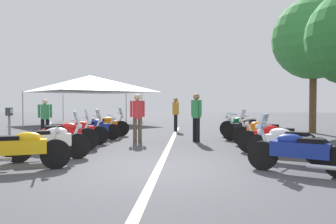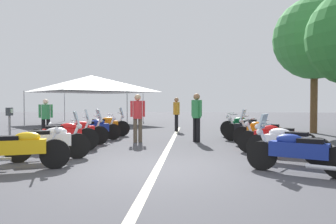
# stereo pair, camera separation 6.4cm
# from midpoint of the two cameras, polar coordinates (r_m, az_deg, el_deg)

# --- Properties ---
(ground_plane) EXTENTS (80.00, 80.00, 0.00)m
(ground_plane) POSITION_cam_midpoint_polar(r_m,az_deg,el_deg) (7.19, -1.64, -9.83)
(ground_plane) COLOR #424247
(lane_centre_stripe) EXTENTS (16.02, 0.16, 0.01)m
(lane_centre_stripe) POSITION_cam_midpoint_polar(r_m,az_deg,el_deg) (10.73, 0.33, -5.99)
(lane_centre_stripe) COLOR beige
(lane_centre_stripe) RESTS_ON ground_plane
(motorcycle_left_row_0) EXTENTS (0.98, 2.00, 1.00)m
(motorcycle_left_row_0) POSITION_cam_midpoint_polar(r_m,az_deg,el_deg) (7.62, -24.11, -5.84)
(motorcycle_left_row_0) COLOR black
(motorcycle_left_row_0) RESTS_ON ground_plane
(motorcycle_left_row_1) EXTENTS (1.09, 1.85, 1.21)m
(motorcycle_left_row_1) POSITION_cam_midpoint_polar(r_m,az_deg,el_deg) (8.66, -19.54, -4.82)
(motorcycle_left_row_1) COLOR black
(motorcycle_left_row_1) RESTS_ON ground_plane
(motorcycle_left_row_2) EXTENTS (1.03, 1.98, 1.23)m
(motorcycle_left_row_2) POSITION_cam_midpoint_polar(r_m,az_deg,el_deg) (10.12, -17.46, -3.83)
(motorcycle_left_row_2) COLOR black
(motorcycle_left_row_2) RESTS_ON ground_plane
(motorcycle_left_row_3) EXTENTS (1.23, 1.94, 1.21)m
(motorcycle_left_row_3) POSITION_cam_midpoint_polar(r_m,az_deg,el_deg) (11.27, -15.29, -3.31)
(motorcycle_left_row_3) COLOR black
(motorcycle_left_row_3) RESTS_ON ground_plane
(motorcycle_left_row_4) EXTENTS (1.24, 1.92, 0.99)m
(motorcycle_left_row_4) POSITION_cam_midpoint_polar(r_m,az_deg,el_deg) (12.55, -12.64, -2.85)
(motorcycle_left_row_4) COLOR black
(motorcycle_left_row_4) RESTS_ON ground_plane
(motorcycle_left_row_5) EXTENTS (1.06, 2.02, 1.22)m
(motorcycle_left_row_5) POSITION_cam_midpoint_polar(r_m,az_deg,el_deg) (13.89, -10.76, -2.31)
(motorcycle_left_row_5) COLOR black
(motorcycle_left_row_5) RESTS_ON ground_plane
(motorcycle_right_row_0) EXTENTS (1.15, 1.90, 1.20)m
(motorcycle_right_row_0) POSITION_cam_midpoint_polar(r_m,az_deg,el_deg) (7.12, 21.63, -6.31)
(motorcycle_right_row_0) COLOR black
(motorcycle_right_row_0) RESTS_ON ground_plane
(motorcycle_right_row_1) EXTENTS (1.19, 1.77, 1.00)m
(motorcycle_right_row_1) POSITION_cam_midpoint_polar(r_m,az_deg,el_deg) (8.40, 19.99, -5.12)
(motorcycle_right_row_1) COLOR black
(motorcycle_right_row_1) RESTS_ON ground_plane
(motorcycle_right_row_2) EXTENTS (1.04, 2.02, 1.00)m
(motorcycle_right_row_2) POSITION_cam_midpoint_polar(r_m,az_deg,el_deg) (9.53, 18.24, -4.30)
(motorcycle_right_row_2) COLOR black
(motorcycle_right_row_2) RESTS_ON ground_plane
(motorcycle_right_row_3) EXTENTS (0.98, 1.90, 1.21)m
(motorcycle_right_row_3) POSITION_cam_midpoint_polar(r_m,az_deg,el_deg) (11.01, 16.22, -3.42)
(motorcycle_right_row_3) COLOR black
(motorcycle_right_row_3) RESTS_ON ground_plane
(motorcycle_right_row_4) EXTENTS (1.26, 1.91, 1.00)m
(motorcycle_right_row_4) POSITION_cam_midpoint_polar(r_m,az_deg,el_deg) (12.26, 14.13, -2.92)
(motorcycle_right_row_4) COLOR black
(motorcycle_right_row_4) RESTS_ON ground_plane
(motorcycle_right_row_5) EXTENTS (1.10, 1.86, 1.02)m
(motorcycle_right_row_5) POSITION_cam_midpoint_polar(r_m,az_deg,el_deg) (13.57, 13.13, -2.44)
(motorcycle_right_row_5) COLOR black
(motorcycle_right_row_5) RESTS_ON ground_plane
(parking_meter) EXTENTS (0.18, 0.13, 1.29)m
(parking_meter) POSITION_cam_midpoint_polar(r_m,az_deg,el_deg) (10.06, -25.56, -1.54)
(parking_meter) COLOR slate
(parking_meter) RESTS_ON ground_plane
(bystander_0) EXTENTS (0.52, 0.32, 1.67)m
(bystander_0) POSITION_cam_midpoint_polar(r_m,az_deg,el_deg) (16.28, 1.58, 0.08)
(bystander_0) COLOR black
(bystander_0) RESTS_ON ground_plane
(bystander_1) EXTENTS (0.43, 0.37, 1.75)m
(bystander_1) POSITION_cam_midpoint_polar(r_m,az_deg,el_deg) (11.92, 5.12, -0.26)
(bystander_1) COLOR black
(bystander_1) RESTS_ON ground_plane
(bystander_2) EXTENTS (0.32, 0.51, 1.72)m
(bystander_2) POSITION_cam_midpoint_polar(r_m,az_deg,el_deg) (11.82, -5.11, -0.38)
(bystander_2) COLOR brown
(bystander_2) RESTS_ON ground_plane
(bystander_3) EXTENTS (0.32, 0.50, 1.56)m
(bystander_3) POSITION_cam_midpoint_polar(r_m,az_deg,el_deg) (13.80, -20.27, -0.61)
(bystander_3) COLOR black
(bystander_3) RESTS_ON ground_plane
(roadside_tree_1) EXTENTS (3.77, 3.77, 6.27)m
(roadside_tree_1) POSITION_cam_midpoint_polar(r_m,az_deg,el_deg) (17.02, 24.14, 11.49)
(roadside_tree_1) COLOR brown
(roadside_tree_1) RESTS_ON ground_plane
(event_tent) EXTENTS (6.68, 6.68, 3.20)m
(event_tent) POSITION_cam_midpoint_polar(r_m,az_deg,el_deg) (22.36, -13.09, 4.76)
(event_tent) COLOR white
(event_tent) RESTS_ON ground_plane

